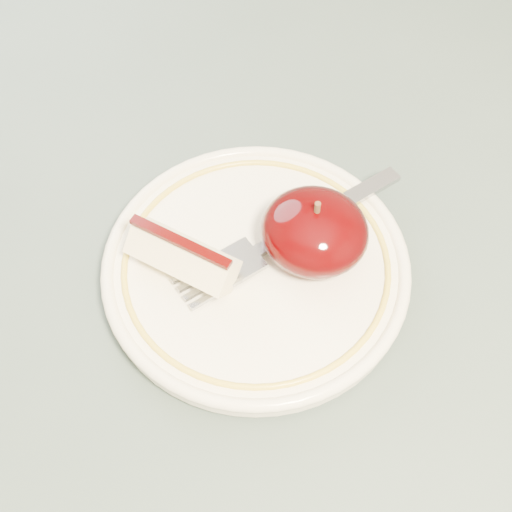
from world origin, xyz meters
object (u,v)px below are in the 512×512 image
at_px(table, 156,277).
at_px(fork, 288,234).
at_px(plate, 256,267).
at_px(apple_half, 315,231).

relative_size(table, fork, 5.59).
relative_size(plate, apple_half, 2.90).
bearing_deg(apple_half, plate, -140.72).
distance_m(plate, apple_half, 0.05).
xyz_separation_m(table, apple_half, (0.13, 0.01, 0.13)).
xyz_separation_m(plate, fork, (0.01, 0.03, 0.01)).
xyz_separation_m(table, plate, (0.10, -0.02, 0.10)).
relative_size(plate, fork, 1.29).
bearing_deg(table, plate, -9.73).
bearing_deg(plate, fork, 66.95).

